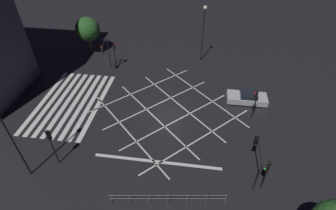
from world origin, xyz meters
The scene contains 12 objects.
ground_plane centered at (0.00, 0.00, 0.00)m, with size 200.00×200.00×0.00m, color black.
road_markings centered at (0.36, -7.74, 0.00)m, with size 16.93×22.84×0.01m.
traffic_light_ne_main centered at (6.71, 8.01, 2.49)m, with size 3.10×0.36×3.36m.
traffic_light_sw_main centered at (-6.70, -8.74, 3.07)m, with size 2.14×0.36×4.21m.
traffic_light_median_north centered at (-0.17, 8.63, 2.45)m, with size 0.36×0.39×3.42m.
traffic_light_se_main centered at (7.97, -8.48, 2.76)m, with size 0.39×0.36×3.86m.
traffic_light_ne_cross centered at (8.24, 8.53, 2.40)m, with size 0.36×0.39×3.35m.
traffic_light_sw_cross centered at (-7.95, -8.00, 2.55)m, with size 0.36×0.39×3.56m.
street_lamp_far centered at (-11.34, 2.97, 5.22)m, with size 0.49×0.49×7.49m.
street_tree_near centered at (-11.42, -12.76, 3.49)m, with size 3.28×3.28×5.15m.
waiting_car centered at (-2.82, 8.44, 0.61)m, with size 1.89×4.35×1.28m.
pedestrian_railing centered at (10.48, 1.47, 0.67)m, with size 1.26×8.66×1.05m.
Camera 1 is at (20.90, 2.94, 18.54)m, focal length 28.00 mm.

